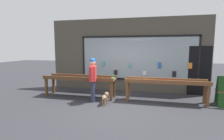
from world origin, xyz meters
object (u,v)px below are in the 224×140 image
(display_table_right, at_px, (165,83))
(person_browsing, at_px, (93,76))
(small_dog, at_px, (105,97))
(display_table_left, at_px, (80,79))

(display_table_right, bearing_deg, person_browsing, -168.76)
(small_dog, bearing_deg, display_table_left, 59.19)
(person_browsing, distance_m, small_dog, 0.89)
(display_table_right, xyz_separation_m, small_dog, (-2.10, -0.77, -0.43))
(display_table_left, xyz_separation_m, display_table_right, (3.40, 0.00, -0.01))
(display_table_right, relative_size, small_dog, 4.86)
(display_table_left, distance_m, small_dog, 1.57)
(person_browsing, bearing_deg, display_table_right, -90.18)
(display_table_left, relative_size, display_table_right, 1.00)
(display_table_right, distance_m, small_dog, 2.28)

